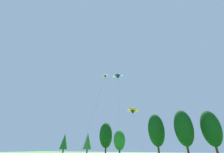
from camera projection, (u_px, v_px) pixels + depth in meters
name	position (u px, v px, depth m)	size (l,w,h in m)	color
treeline_tree_a	(64.00, 141.00, 64.14)	(3.44, 3.44, 8.35)	#472D19
treeline_tree_b	(88.00, 141.00, 60.80)	(3.44, 3.44, 8.38)	#472D19
treeline_tree_c	(106.00, 135.00, 59.06)	(5.04, 5.04, 12.00)	#472D19
treeline_tree_d	(119.00, 140.00, 52.78)	(4.12, 4.12, 8.61)	#472D19
treeline_tree_e	(156.00, 130.00, 50.95)	(5.46, 5.46, 13.55)	#472D19
treeline_tree_f	(184.00, 128.00, 45.70)	(5.47, 5.47, 13.59)	#472D19
treeline_tree_g	(211.00, 128.00, 44.09)	(5.33, 5.33, 13.08)	#472D19
parafoil_kite_high_white	(105.00, 76.00, 43.91)	(4.58, 14.53, 20.80)	white
parafoil_kite_mid_blue_white	(118.00, 76.00, 50.32)	(9.77, 18.76, 23.89)	blue
parafoil_kite_far_orange	(133.00, 111.00, 43.12)	(8.13, 17.26, 12.11)	orange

